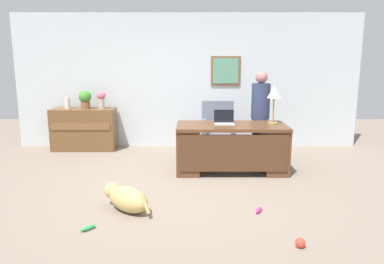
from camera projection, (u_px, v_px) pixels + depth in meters
The scene contains 15 objects.
ground_plane at pixel (186, 188), 5.19m from camera, with size 12.00×12.00×0.00m, color gray.
back_wall at pixel (188, 81), 7.47m from camera, with size 7.00×0.16×2.70m.
desk at pixel (232, 146), 5.88m from camera, with size 1.75×0.83×0.77m.
credenza at pixel (85, 129), 7.31m from camera, with size 1.25×0.50×0.83m.
armchair at pixel (218, 131), 6.84m from camera, with size 0.60×0.59×1.02m.
person_standing at pixel (260, 116), 6.39m from camera, with size 0.32×0.32×1.60m.
dog_lying at pixel (127, 198), 4.39m from camera, with size 0.66×0.63×0.30m.
laptop at pixel (224, 120), 5.89m from camera, with size 0.32×0.22×0.22m.
desk_lamp at pixel (274, 95), 5.80m from camera, with size 0.22×0.22×0.60m.
vase_with_flowers at pixel (102, 98), 7.19m from camera, with size 0.17×0.17×0.35m.
vase_empty at pixel (68, 103), 7.21m from camera, with size 0.11×0.11×0.23m, color silver.
potted_plant at pixel (85, 99), 7.19m from camera, with size 0.24×0.24×0.36m.
dog_toy_ball at pixel (301, 243), 3.53m from camera, with size 0.10×0.10×0.10m, color #E53F33.
dog_toy_bone at pixel (88, 228), 3.90m from camera, with size 0.18×0.05×0.05m, color green.
dog_toy_plush at pixel (259, 210), 4.36m from camera, with size 0.18×0.05×0.05m, color #D8338C.
Camera 1 is at (0.10, -4.93, 1.80)m, focal length 34.08 mm.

